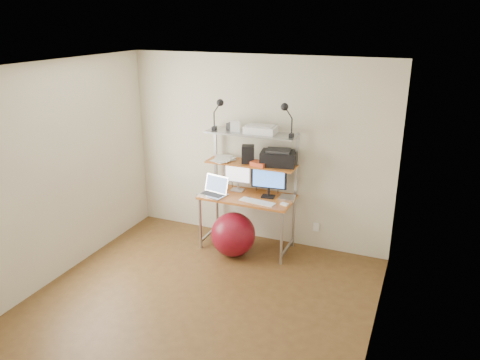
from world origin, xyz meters
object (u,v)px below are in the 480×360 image
Objects in this scene: exercise_ball at (233,234)px; printer at (278,158)px; monitor_black at (269,180)px; laptop at (215,191)px; monitor_silver at (238,175)px.

printer is at bearing 44.15° from exercise_ball.
printer is (0.09, 0.09, 0.28)m from monitor_black.
laptop is at bearing -169.83° from printer.
printer is at bearing 1.26° from monitor_silver.
monitor_silver reaches higher than laptop.
monitor_silver is 0.46m from monitor_black.
monitor_silver is 0.86× the size of printer.
monitor_silver is at bearing 104.45° from exercise_ball.
printer is (0.55, 0.02, 0.29)m from monitor_silver.
monitor_black is 1.14× the size of laptop.
printer reaches higher than monitor_silver.
monitor_black is (0.46, -0.07, 0.01)m from monitor_silver.
laptop is at bearing 155.77° from exercise_ball.
monitor_black is 0.95× the size of printer.
monitor_black is at bearing -9.30° from monitor_silver.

